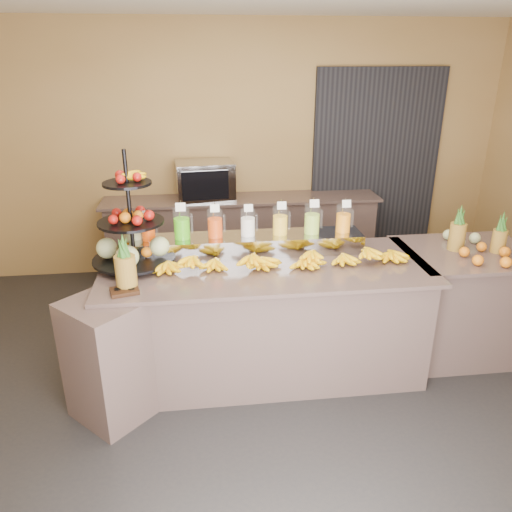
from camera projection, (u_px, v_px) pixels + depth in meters
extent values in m
plane|color=black|center=(271.00, 390.00, 3.88)|extent=(6.00, 6.00, 0.00)
cube|color=olive|center=(239.00, 151.00, 5.66)|extent=(6.00, 0.02, 2.80)
cube|color=black|center=(375.00, 166.00, 5.87)|extent=(1.50, 0.06, 2.20)
cube|color=#856760|center=(266.00, 321.00, 3.99)|extent=(2.40, 0.90, 0.90)
cube|color=#856760|center=(266.00, 267.00, 3.81)|extent=(2.50, 1.00, 0.03)
cube|color=#856760|center=(111.00, 359.00, 3.49)|extent=(0.71, 0.71, 0.90)
cube|color=#856760|center=(460.00, 303.00, 4.27)|extent=(1.00, 0.80, 0.90)
cube|color=#856760|center=(469.00, 253.00, 4.10)|extent=(1.08, 0.88, 0.03)
cube|color=#856760|center=(242.00, 238.00, 5.78)|extent=(3.00, 0.50, 0.90)
cube|color=#856760|center=(242.00, 199.00, 5.60)|extent=(3.10, 0.55, 0.03)
cube|color=gray|center=(248.00, 244.00, 4.02)|extent=(1.85, 0.30, 0.15)
cylinder|color=silver|center=(148.00, 228.00, 3.87)|extent=(0.11, 0.11, 0.20)
cylinder|color=#FF4700|center=(148.00, 231.00, 3.88)|extent=(0.10, 0.10, 0.13)
cylinder|color=gray|center=(146.00, 222.00, 3.86)|extent=(0.01, 0.01, 0.23)
cube|color=white|center=(146.00, 214.00, 3.78)|extent=(0.06, 0.02, 0.05)
cylinder|color=silver|center=(182.00, 224.00, 3.89)|extent=(0.13, 0.13, 0.24)
cylinder|color=#3BAD0B|center=(182.00, 228.00, 3.91)|extent=(0.12, 0.12, 0.16)
cylinder|color=gray|center=(179.00, 217.00, 3.88)|extent=(0.01, 0.01, 0.28)
cube|color=white|center=(180.00, 207.00, 3.78)|extent=(0.08, 0.02, 0.07)
cylinder|color=silver|center=(215.00, 224.00, 3.92)|extent=(0.12, 0.12, 0.22)
cylinder|color=#D53D06|center=(215.00, 228.00, 3.94)|extent=(0.11, 0.11, 0.15)
cylinder|color=gray|center=(213.00, 217.00, 3.91)|extent=(0.01, 0.01, 0.26)
cube|color=white|center=(215.00, 208.00, 3.82)|extent=(0.07, 0.02, 0.06)
cylinder|color=silver|center=(248.00, 223.00, 3.95)|extent=(0.12, 0.12, 0.22)
cylinder|color=white|center=(248.00, 227.00, 3.97)|extent=(0.11, 0.11, 0.15)
cylinder|color=gray|center=(246.00, 216.00, 3.94)|extent=(0.01, 0.01, 0.26)
cube|color=white|center=(248.00, 208.00, 3.85)|extent=(0.07, 0.02, 0.06)
cylinder|color=silver|center=(280.00, 221.00, 3.98)|extent=(0.12, 0.12, 0.23)
cylinder|color=gold|center=(280.00, 225.00, 4.00)|extent=(0.11, 0.11, 0.15)
cylinder|color=gray|center=(278.00, 214.00, 3.97)|extent=(0.01, 0.01, 0.27)
cube|color=white|center=(282.00, 206.00, 3.88)|extent=(0.07, 0.02, 0.06)
cylinder|color=silver|center=(312.00, 219.00, 4.01)|extent=(0.13, 0.13, 0.23)
cylinder|color=#9DCC3D|center=(312.00, 224.00, 4.02)|extent=(0.12, 0.12, 0.16)
cylinder|color=gray|center=(310.00, 213.00, 4.00)|extent=(0.01, 0.01, 0.27)
cube|color=white|center=(314.00, 203.00, 3.90)|extent=(0.07, 0.02, 0.06)
cylinder|color=silver|center=(343.00, 219.00, 4.04)|extent=(0.12, 0.12, 0.22)
cylinder|color=orange|center=(343.00, 223.00, 4.05)|extent=(0.11, 0.11, 0.15)
cylinder|color=gray|center=(342.00, 212.00, 4.03)|extent=(0.01, 0.01, 0.26)
cube|color=white|center=(347.00, 204.00, 3.94)|extent=(0.07, 0.02, 0.06)
ellipsoid|color=yellow|center=(168.00, 265.00, 3.70)|extent=(0.23, 0.17, 0.10)
ellipsoid|color=yellow|center=(214.00, 263.00, 3.73)|extent=(0.23, 0.17, 0.10)
ellipsoid|color=yellow|center=(259.00, 261.00, 3.77)|extent=(0.23, 0.17, 0.10)
ellipsoid|color=yellow|center=(303.00, 259.00, 3.81)|extent=(0.23, 0.17, 0.10)
ellipsoid|color=yellow|center=(347.00, 257.00, 3.85)|extent=(0.23, 0.17, 0.10)
ellipsoid|color=yellow|center=(389.00, 255.00, 3.89)|extent=(0.23, 0.17, 0.10)
ellipsoid|color=yellow|center=(191.00, 255.00, 3.69)|extent=(0.19, 0.16, 0.09)
ellipsoid|color=yellow|center=(252.00, 253.00, 3.74)|extent=(0.19, 0.16, 0.09)
ellipsoid|color=yellow|center=(311.00, 250.00, 3.79)|extent=(0.19, 0.16, 0.09)
ellipsoid|color=yellow|center=(369.00, 247.00, 3.84)|extent=(0.19, 0.16, 0.09)
cylinder|color=black|center=(130.00, 209.00, 3.66)|extent=(0.03, 0.03, 0.88)
cylinder|color=black|center=(134.00, 258.00, 3.81)|extent=(0.65, 0.65, 0.02)
cylinder|color=black|center=(131.00, 222.00, 3.70)|extent=(0.51, 0.51, 0.02)
cylinder|color=black|center=(127.00, 183.00, 3.59)|extent=(0.37, 0.37, 0.02)
sphere|color=#B8C185|center=(160.00, 246.00, 3.80)|extent=(0.17, 0.17, 0.17)
sphere|color=maroon|center=(149.00, 215.00, 3.70)|extent=(0.08, 0.08, 0.08)
sphere|color=orange|center=(121.00, 252.00, 3.78)|extent=(0.09, 0.09, 0.09)
cube|color=#311C0D|center=(125.00, 291.00, 3.37)|extent=(0.22, 0.18, 0.03)
cylinder|color=brown|center=(126.00, 273.00, 3.39)|extent=(0.14, 0.14, 0.24)
cone|color=#1F531B|center=(123.00, 245.00, 3.31)|extent=(0.07, 0.07, 0.16)
cylinder|color=brown|center=(146.00, 239.00, 4.04)|extent=(0.12, 0.12, 0.22)
cone|color=#1F531B|center=(144.00, 216.00, 3.96)|extent=(0.06, 0.06, 0.16)
cylinder|color=brown|center=(457.00, 237.00, 4.08)|extent=(0.12, 0.12, 0.23)
cylinder|color=brown|center=(499.00, 241.00, 4.03)|extent=(0.11, 0.11, 0.19)
ellipsoid|color=orange|center=(488.00, 254.00, 3.90)|extent=(0.34, 0.23, 0.09)
cube|color=gray|center=(205.00, 181.00, 5.48)|extent=(0.66, 0.49, 0.41)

